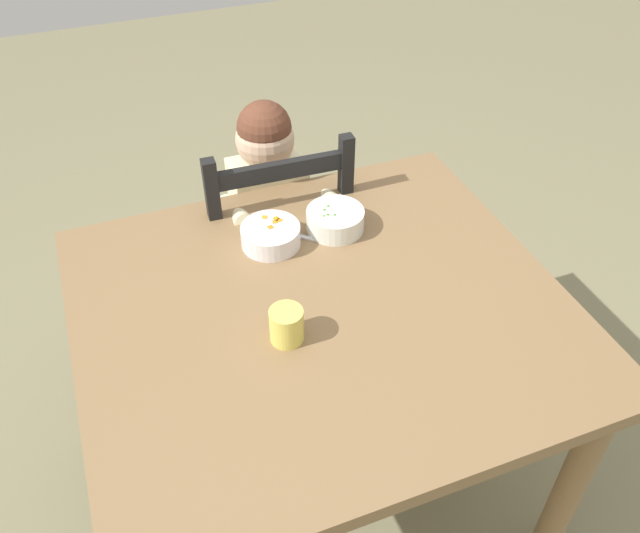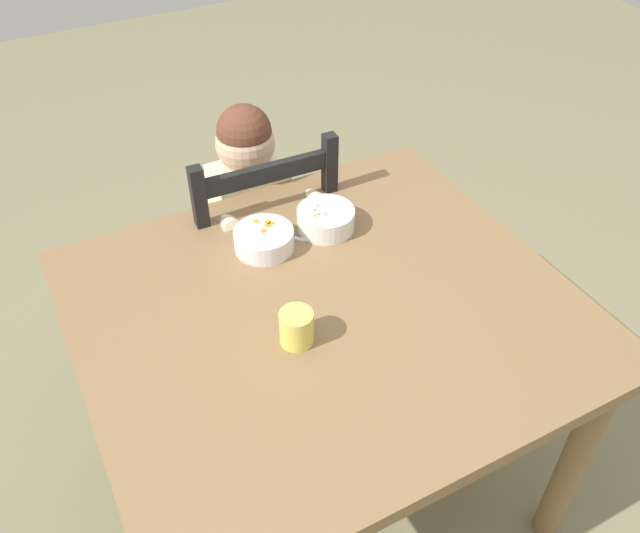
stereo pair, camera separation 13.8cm
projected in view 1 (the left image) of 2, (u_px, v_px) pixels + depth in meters
ground_plane at (322, 478)px, 2.03m from camera, size 8.00×8.00×0.00m
dining_table at (322, 337)px, 1.61m from camera, size 1.13×1.02×0.75m
dining_chair at (273, 252)px, 2.13m from camera, size 0.44×0.44×0.93m
child_figure at (272, 206)px, 2.00m from camera, size 0.32×0.31×0.98m
bowl_of_peas at (335, 219)px, 1.73m from camera, size 0.15×0.15×0.06m
bowl_of_carrots at (271, 235)px, 1.69m from camera, size 0.15×0.15×0.06m
spoon at (282, 231)px, 1.74m from camera, size 0.12×0.11×0.01m
drinking_cup at (287, 325)px, 1.43m from camera, size 0.08×0.08×0.08m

